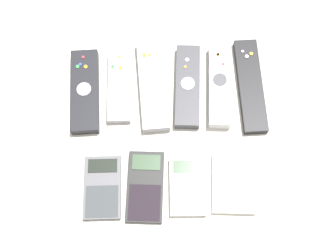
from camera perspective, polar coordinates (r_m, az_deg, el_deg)
name	(u,v)px	position (r m, az deg, el deg)	size (l,w,h in m)	color
ground_plane	(168,144)	(0.99, 0.06, -2.26)	(3.00, 3.00, 0.00)	beige
remote_0	(85,91)	(1.04, -10.10, 4.20)	(0.07, 0.19, 0.03)	black
remote_1	(119,87)	(1.04, -5.97, 4.79)	(0.05, 0.17, 0.02)	gray
remote_2	(153,85)	(1.03, -1.85, 4.99)	(0.07, 0.22, 0.03)	gray
remote_3	(188,86)	(1.03, 2.40, 4.87)	(0.06, 0.19, 0.03)	#333338
remote_4	(219,86)	(1.03, 6.27, 4.88)	(0.06, 0.19, 0.03)	#B7B7BC
remote_5	(250,86)	(1.05, 9.99, 4.87)	(0.06, 0.22, 0.02)	black
calculator_0	(103,187)	(0.97, -7.99, -7.43)	(0.08, 0.13, 0.01)	#4C4C51
calculator_1	(145,187)	(0.97, -2.78, -7.38)	(0.08, 0.15, 0.01)	black
calculator_2	(188,187)	(0.96, 2.43, -7.40)	(0.08, 0.12, 0.02)	silver
calculator_3	(234,184)	(0.97, 8.01, -7.01)	(0.09, 0.13, 0.02)	silver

